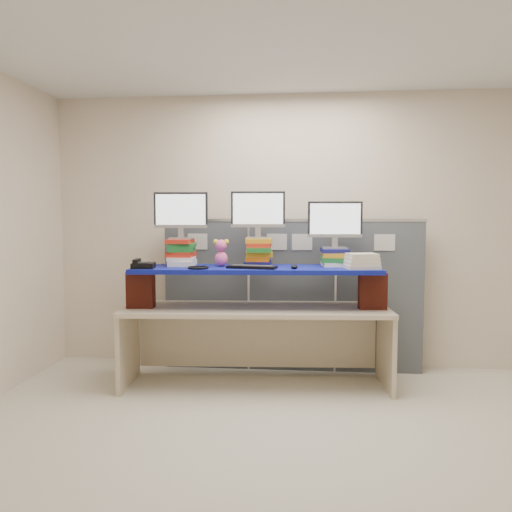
# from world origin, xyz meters

# --- Properties ---
(room) EXTENTS (5.00, 4.00, 2.80)m
(room) POSITION_xyz_m (0.00, 0.00, 1.40)
(room) COLOR beige
(room) RESTS_ON ground
(cubicle_partition) EXTENTS (2.60, 0.06, 1.53)m
(cubicle_partition) POSITION_xyz_m (-0.00, 1.78, 0.77)
(cubicle_partition) COLOR #494F56
(cubicle_partition) RESTS_ON ground
(desk) EXTENTS (2.44, 0.86, 0.73)m
(desk) POSITION_xyz_m (-0.31, 1.26, 0.58)
(desk) COLOR beige
(desk) RESTS_ON ground
(brick_pier_left) EXTENTS (0.25, 0.15, 0.33)m
(brick_pier_left) POSITION_xyz_m (-1.34, 1.15, 0.89)
(brick_pier_left) COLOR maroon
(brick_pier_left) RESTS_ON desk
(brick_pier_right) EXTENTS (0.25, 0.15, 0.33)m
(brick_pier_right) POSITION_xyz_m (0.73, 1.28, 0.89)
(brick_pier_right) COLOR maroon
(brick_pier_right) RESTS_ON desk
(blue_board) EXTENTS (2.24, 0.70, 0.04)m
(blue_board) POSITION_xyz_m (-0.31, 1.26, 1.08)
(blue_board) COLOR #0B0D95
(blue_board) RESTS_ON brick_pier_left
(book_stack_left) EXTENTS (0.27, 0.31, 0.25)m
(book_stack_left) POSITION_xyz_m (-1.01, 1.34, 1.22)
(book_stack_left) COLOR white
(book_stack_left) RESTS_ON blue_board
(book_stack_center) EXTENTS (0.27, 0.32, 0.25)m
(book_stack_center) POSITION_xyz_m (-0.30, 1.39, 1.22)
(book_stack_center) COLOR navy
(book_stack_center) RESTS_ON blue_board
(book_stack_right) EXTENTS (0.26, 0.31, 0.16)m
(book_stack_right) POSITION_xyz_m (0.40, 1.44, 1.18)
(book_stack_right) COLOR white
(book_stack_right) RESTS_ON blue_board
(monitor_left) EXTENTS (0.50, 0.15, 0.43)m
(monitor_left) POSITION_xyz_m (-1.01, 1.34, 1.59)
(monitor_left) COLOR #9D9DA2
(monitor_left) RESTS_ON book_stack_left
(monitor_center) EXTENTS (0.50, 0.15, 0.43)m
(monitor_center) POSITION_xyz_m (-0.30, 1.38, 1.59)
(monitor_center) COLOR #9D9DA2
(monitor_center) RESTS_ON book_stack_center
(monitor_right) EXTENTS (0.50, 0.15, 0.43)m
(monitor_right) POSITION_xyz_m (0.40, 1.43, 1.50)
(monitor_right) COLOR #9D9DA2
(monitor_right) RESTS_ON book_stack_right
(keyboard) EXTENTS (0.45, 0.23, 0.03)m
(keyboard) POSITION_xyz_m (-0.33, 1.14, 1.11)
(keyboard) COLOR black
(keyboard) RESTS_ON blue_board
(mouse) EXTENTS (0.07, 0.12, 0.03)m
(mouse) POSITION_xyz_m (0.04, 1.16, 1.11)
(mouse) COLOR black
(mouse) RESTS_ON blue_board
(desk_phone) EXTENTS (0.21, 0.20, 0.08)m
(desk_phone) POSITION_xyz_m (-1.30, 1.06, 1.13)
(desk_phone) COLOR black
(desk_phone) RESTS_ON blue_board
(headset) EXTENTS (0.19, 0.19, 0.02)m
(headset) POSITION_xyz_m (-0.80, 1.08, 1.11)
(headset) COLOR black
(headset) RESTS_ON blue_board
(plush_toy) EXTENTS (0.15, 0.11, 0.25)m
(plush_toy) POSITION_xyz_m (-0.63, 1.30, 1.22)
(plush_toy) COLOR pink
(plush_toy) RESTS_ON blue_board
(binder_stack) EXTENTS (0.32, 0.28, 0.13)m
(binder_stack) POSITION_xyz_m (0.63, 1.21, 1.16)
(binder_stack) COLOR beige
(binder_stack) RESTS_ON blue_board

